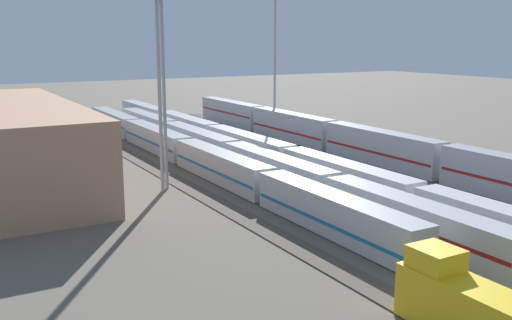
{
  "coord_description": "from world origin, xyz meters",
  "views": [
    {
      "loc": [
        -62.44,
        42.49,
        18.18
      ],
      "look_at": [
        3.21,
        5.15,
        2.5
      ],
      "focal_mm": 40.76,
      "sensor_mm": 36.0,
      "label": 1
    }
  ],
  "objects_px": {
    "train_on_track_5": "(185,151)",
    "light_mast_1": "(159,62)",
    "train_on_track_6": "(467,307)",
    "train_on_track_4": "(267,167)",
    "train_on_track_3": "(282,157)",
    "light_mast_0": "(275,44)",
    "light_mast_3": "(162,26)",
    "train_on_track_0": "(381,148)",
    "maintenance_shed": "(12,143)"
  },
  "relations": [
    {
      "from": "train_on_track_5",
      "to": "light_mast_1",
      "type": "height_order",
      "value": "light_mast_1"
    },
    {
      "from": "train_on_track_5",
      "to": "light_mast_1",
      "type": "bearing_deg",
      "value": 147.17
    },
    {
      "from": "train_on_track_6",
      "to": "train_on_track_4",
      "type": "distance_m",
      "value": 42.03
    },
    {
      "from": "train_on_track_3",
      "to": "light_mast_0",
      "type": "bearing_deg",
      "value": -29.73
    },
    {
      "from": "train_on_track_6",
      "to": "light_mast_3",
      "type": "relative_size",
      "value": 0.32
    },
    {
      "from": "train_on_track_0",
      "to": "train_on_track_4",
      "type": "bearing_deg",
      "value": 92.15
    },
    {
      "from": "train_on_track_0",
      "to": "light_mast_1",
      "type": "xyz_separation_m",
      "value": [
        1.65,
        33.41,
        13.05
      ]
    },
    {
      "from": "train_on_track_6",
      "to": "light_mast_0",
      "type": "bearing_deg",
      "value": -23.16
    },
    {
      "from": "train_on_track_5",
      "to": "light_mast_0",
      "type": "relative_size",
      "value": 3.5
    },
    {
      "from": "train_on_track_5",
      "to": "light_mast_3",
      "type": "bearing_deg",
      "value": 148.14
    },
    {
      "from": "train_on_track_5",
      "to": "train_on_track_4",
      "type": "relative_size",
      "value": 0.83
    },
    {
      "from": "light_mast_0",
      "to": "light_mast_3",
      "type": "height_order",
      "value": "light_mast_3"
    },
    {
      "from": "train_on_track_3",
      "to": "light_mast_1",
      "type": "distance_m",
      "value": 22.97
    },
    {
      "from": "train_on_track_6",
      "to": "train_on_track_5",
      "type": "height_order",
      "value": "train_on_track_6"
    },
    {
      "from": "train_on_track_5",
      "to": "maintenance_shed",
      "type": "relative_size",
      "value": 2.07
    },
    {
      "from": "train_on_track_6",
      "to": "train_on_track_3",
      "type": "bearing_deg",
      "value": -18.36
    },
    {
      "from": "train_on_track_4",
      "to": "maintenance_shed",
      "type": "distance_m",
      "value": 32.92
    },
    {
      "from": "maintenance_shed",
      "to": "train_on_track_6",
      "type": "bearing_deg",
      "value": -162.17
    },
    {
      "from": "train_on_track_5",
      "to": "train_on_track_3",
      "type": "xyz_separation_m",
      "value": [
        -11.04,
        -10.0,
        0.04
      ]
    },
    {
      "from": "train_on_track_0",
      "to": "train_on_track_4",
      "type": "height_order",
      "value": "train_on_track_0"
    },
    {
      "from": "train_on_track_3",
      "to": "train_on_track_4",
      "type": "xyz_separation_m",
      "value": [
        -4.38,
        5.0,
        0.03
      ]
    },
    {
      "from": "train_on_track_5",
      "to": "train_on_track_3",
      "type": "distance_m",
      "value": 14.9
    },
    {
      "from": "train_on_track_5",
      "to": "train_on_track_4",
      "type": "height_order",
      "value": "train_on_track_4"
    },
    {
      "from": "train_on_track_0",
      "to": "train_on_track_4",
      "type": "distance_m",
      "value": 20.02
    },
    {
      "from": "train_on_track_3",
      "to": "train_on_track_5",
      "type": "bearing_deg",
      "value": 42.16
    },
    {
      "from": "train_on_track_3",
      "to": "light_mast_3",
      "type": "relative_size",
      "value": 4.38
    },
    {
      "from": "light_mast_1",
      "to": "train_on_track_0",
      "type": "bearing_deg",
      "value": -92.82
    },
    {
      "from": "train_on_track_3",
      "to": "light_mast_1",
      "type": "xyz_separation_m",
      "value": [
        -1.98,
        18.41,
        13.6
      ]
    },
    {
      "from": "train_on_track_4",
      "to": "light_mast_3",
      "type": "xyz_separation_m",
      "value": [
        3.37,
        12.5,
        17.71
      ]
    },
    {
      "from": "train_on_track_0",
      "to": "maintenance_shed",
      "type": "xyz_separation_m",
      "value": [
        15.62,
        48.4,
        2.54
      ]
    },
    {
      "from": "train_on_track_3",
      "to": "light_mast_0",
      "type": "relative_size",
      "value": 5.08
    },
    {
      "from": "train_on_track_6",
      "to": "light_mast_0",
      "type": "distance_m",
      "value": 83.48
    },
    {
      "from": "train_on_track_5",
      "to": "train_on_track_4",
      "type": "distance_m",
      "value": 16.22
    },
    {
      "from": "train_on_track_0",
      "to": "light_mast_0",
      "type": "xyz_separation_m",
      "value": [
        33.89,
        -2.28,
        14.81
      ]
    },
    {
      "from": "train_on_track_4",
      "to": "light_mast_1",
      "type": "relative_size",
      "value": 4.76
    },
    {
      "from": "train_on_track_6",
      "to": "maintenance_shed",
      "type": "height_order",
      "value": "maintenance_shed"
    },
    {
      "from": "train_on_track_0",
      "to": "light_mast_0",
      "type": "height_order",
      "value": "light_mast_0"
    },
    {
      "from": "train_on_track_4",
      "to": "light_mast_3",
      "type": "height_order",
      "value": "light_mast_3"
    },
    {
      "from": "train_on_track_6",
      "to": "light_mast_3",
      "type": "height_order",
      "value": "light_mast_3"
    },
    {
      "from": "light_mast_1",
      "to": "light_mast_3",
      "type": "distance_m",
      "value": 4.34
    },
    {
      "from": "train_on_track_6",
      "to": "light_mast_3",
      "type": "xyz_separation_m",
      "value": [
        44.19,
        2.5,
        17.62
      ]
    },
    {
      "from": "train_on_track_4",
      "to": "light_mast_1",
      "type": "height_order",
      "value": "light_mast_1"
    },
    {
      "from": "train_on_track_4",
      "to": "light_mast_3",
      "type": "bearing_deg",
      "value": 74.91
    },
    {
      "from": "train_on_track_3",
      "to": "light_mast_3",
      "type": "height_order",
      "value": "light_mast_3"
    },
    {
      "from": "train_on_track_6",
      "to": "light_mast_3",
      "type": "bearing_deg",
      "value": 3.23
    },
    {
      "from": "train_on_track_0",
      "to": "light_mast_1",
      "type": "distance_m",
      "value": 35.9
    },
    {
      "from": "train_on_track_3",
      "to": "train_on_track_6",
      "type": "bearing_deg",
      "value": 161.64
    },
    {
      "from": "train_on_track_5",
      "to": "train_on_track_3",
      "type": "relative_size",
      "value": 0.69
    },
    {
      "from": "train_on_track_6",
      "to": "train_on_track_3",
      "type": "xyz_separation_m",
      "value": [
        45.2,
        -15.0,
        -0.12
      ]
    },
    {
      "from": "light_mast_0",
      "to": "light_mast_3",
      "type": "distance_m",
      "value": 46.83
    }
  ]
}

